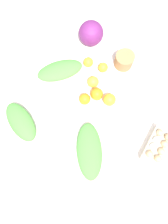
{
  "coord_description": "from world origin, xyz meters",
  "views": [
    {
      "loc": [
        0.33,
        -0.24,
        2.12
      ],
      "look_at": [
        0.0,
        0.0,
        0.77
      ],
      "focal_mm": 35.0,
      "sensor_mm": 36.0,
      "label": 1
    }
  ],
  "objects": [
    {
      "name": "greens_bunch_scallion",
      "position": [
        -0.18,
        -0.36,
        0.79
      ],
      "size": [
        0.29,
        0.15,
        0.08
      ],
      "primitive_type": "ellipsoid",
      "rotation": [
        0.0,
        0.0,
        6.26
      ],
      "color": "#4C933D",
      "rests_on": "dining_table"
    },
    {
      "name": "cabbage_purple",
      "position": [
        -0.41,
        0.36,
        0.84
      ],
      "size": [
        0.17,
        0.17,
        0.17
      ],
      "primitive_type": "sphere",
      "color": "#6B2366",
      "rests_on": "dining_table"
    },
    {
      "name": "ground_plane",
      "position": [
        0.0,
        0.0,
        0.0
      ],
      "size": [
        8.0,
        8.0,
        0.0
      ],
      "primitive_type": "plane",
      "color": "#C6B289"
    },
    {
      "name": "orange_2",
      "position": [
        -0.18,
        0.29,
        0.79
      ],
      "size": [
        0.07,
        0.07,
        0.07
      ],
      "primitive_type": "sphere",
      "color": "orange",
      "rests_on": "dining_table"
    },
    {
      "name": "dining_table",
      "position": [
        0.0,
        0.0,
        0.66
      ],
      "size": [
        1.29,
        1.07,
        0.75
      ],
      "color": "silver",
      "rests_on": "ground_plane"
    },
    {
      "name": "orange_3",
      "position": [
        -0.06,
        0.05,
        0.79
      ],
      "size": [
        0.07,
        0.07,
        0.07
      ],
      "primitive_type": "sphere",
      "color": "orange",
      "rests_on": "dining_table"
    },
    {
      "name": "paper_bag",
      "position": [
        -0.13,
        0.43,
        0.8
      ],
      "size": [
        0.13,
        0.13,
        0.1
      ],
      "primitive_type": "cylinder",
      "color": "#997047",
      "rests_on": "dining_table"
    },
    {
      "name": "orange_5",
      "position": [
        -0.04,
        0.13,
        0.79
      ],
      "size": [
        0.08,
        0.08,
        0.08
      ],
      "primitive_type": "sphere",
      "color": "orange",
      "rests_on": "dining_table"
    },
    {
      "name": "orange_1",
      "position": [
        -0.27,
        0.23,
        0.79
      ],
      "size": [
        0.07,
        0.07,
        0.07
      ],
      "primitive_type": "sphere",
      "color": "orange",
      "rests_on": "dining_table"
    },
    {
      "name": "orange_4",
      "position": [
        0.03,
        0.18,
        0.79
      ],
      "size": [
        0.08,
        0.08,
        0.08
      ],
      "primitive_type": "sphere",
      "color": "orange",
      "rests_on": "dining_table"
    },
    {
      "name": "greens_bunch_kale",
      "position": [
        0.22,
        -0.12,
        0.79
      ],
      "size": [
        0.38,
        0.32,
        0.07
      ],
      "primitive_type": "ellipsoid",
      "rotation": [
        0.0,
        0.0,
        2.58
      ],
      "color": "#4C933D",
      "rests_on": "dining_table"
    },
    {
      "name": "egg_carton",
      "position": [
        0.44,
        0.23,
        0.79
      ],
      "size": [
        0.2,
        0.26,
        0.09
      ],
      "rotation": [
        0.0,
        0.0,
        1.99
      ],
      "color": "beige",
      "rests_on": "dining_table"
    },
    {
      "name": "orange_0",
      "position": [
        -0.13,
        0.17,
        0.79
      ],
      "size": [
        0.08,
        0.08,
        0.08
      ],
      "primitive_type": "sphere",
      "color": "#F9A833",
      "rests_on": "dining_table"
    },
    {
      "name": "greens_bunch_dandelion",
      "position": [
        -0.33,
        0.04,
        0.79
      ],
      "size": [
        0.24,
        0.34,
        0.07
      ],
      "primitive_type": "ellipsoid",
      "rotation": [
        0.0,
        0.0,
        1.25
      ],
      "color": "#4C933D",
      "rests_on": "dining_table"
    }
  ]
}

